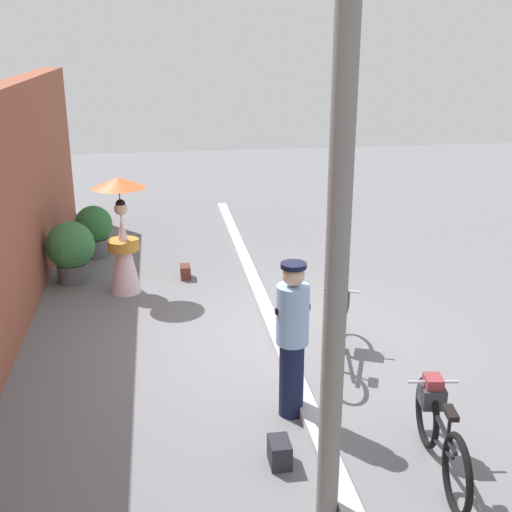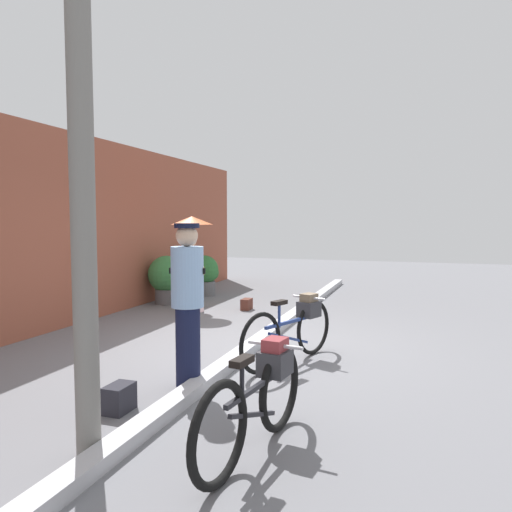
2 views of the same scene
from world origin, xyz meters
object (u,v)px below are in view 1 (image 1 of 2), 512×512
object	(u,v)px
person_with_parasol	(123,236)
potted_plant_small	(95,229)
bicycle_near_officer	(337,325)
potted_plant_by_door	(72,249)
utility_pole	(338,247)
bicycle_far_side	(439,430)
person_officer	(292,336)
backpack_on_pavement	(280,452)
backpack_spare	(186,271)

from	to	relation	value
person_with_parasol	potted_plant_small	bearing A→B (deg)	17.64
bicycle_near_officer	potted_plant_by_door	bearing A→B (deg)	47.67
potted_plant_small	utility_pole	xyz separation A→B (m)	(-7.31, -2.45, 1.89)
bicycle_far_side	person_officer	size ratio (longest dim) A/B	0.97
backpack_on_pavement	utility_pole	distance (m)	2.40
person_officer	person_with_parasol	size ratio (longest dim) A/B	0.94
bicycle_far_side	potted_plant_small	xyz separation A→B (m)	(6.85, 3.62, 0.09)
person_officer	utility_pole	world-z (taller)	utility_pole
person_officer	backpack_on_pavement	bearing A→B (deg)	161.58
bicycle_near_officer	utility_pole	size ratio (longest dim) A/B	0.35
potted_plant_by_door	person_with_parasol	bearing A→B (deg)	-125.42
backpack_on_pavement	potted_plant_by_door	bearing A→B (deg)	24.94
backpack_on_pavement	utility_pole	xyz separation A→B (m)	(-0.76, -0.25, 2.27)
potted_plant_by_door	backpack_spare	xyz separation A→B (m)	(-0.16, -1.83, -0.44)
potted_plant_by_door	bicycle_near_officer	bearing A→B (deg)	-132.33
potted_plant_small	backpack_on_pavement	bearing A→B (deg)	-161.50
backpack_on_pavement	person_with_parasol	bearing A→B (deg)	18.85
utility_pole	person_with_parasol	bearing A→B (deg)	18.81
backpack_spare	potted_plant_by_door	bearing A→B (deg)	85.03
bicycle_near_officer	person_officer	world-z (taller)	person_officer
potted_plant_by_door	potted_plant_small	xyz separation A→B (m)	(1.28, -0.26, -0.05)
potted_plant_small	person_officer	bearing A→B (deg)	-156.68
person_officer	backpack_on_pavement	xyz separation A→B (m)	(-0.83, 0.28, -0.79)
bicycle_far_side	potted_plant_small	size ratio (longest dim) A/B	1.77
backpack_on_pavement	backpack_spare	xyz separation A→B (m)	(5.12, 0.63, -0.02)
person_officer	backpack_spare	bearing A→B (deg)	11.88
bicycle_far_side	potted_plant_small	distance (m)	7.75
potted_plant_small	backpack_spare	bearing A→B (deg)	-132.49
bicycle_near_officer	bicycle_far_side	size ratio (longest dim) A/B	1.01
bicycle_near_officer	person_officer	xyz separation A→B (m)	(-1.21, 0.83, 0.49)
backpack_spare	bicycle_far_side	bearing A→B (deg)	-159.20
person_with_parasol	backpack_on_pavement	distance (m)	4.99
person_with_parasol	utility_pole	size ratio (longest dim) A/B	0.38
bicycle_near_officer	potted_plant_small	world-z (taller)	potted_plant_small
potted_plant_by_door	potted_plant_small	size ratio (longest dim) A/B	1.08
bicycle_near_officer	potted_plant_by_door	distance (m)	4.82
backpack_on_pavement	utility_pole	world-z (taller)	utility_pole
potted_plant_by_door	backpack_on_pavement	size ratio (longest dim) A/B	3.49
potted_plant_by_door	utility_pole	world-z (taller)	utility_pole
person_with_parasol	utility_pole	xyz separation A→B (m)	(-5.42, -1.85, 1.48)
backpack_on_pavement	bicycle_far_side	bearing A→B (deg)	-101.63
utility_pole	potted_plant_small	bearing A→B (deg)	18.51
person_officer	backpack_on_pavement	size ratio (longest dim) A/B	5.92
potted_plant_small	bicycle_far_side	bearing A→B (deg)	-152.12
bicycle_near_officer	potted_plant_by_door	world-z (taller)	potted_plant_by_door
bicycle_near_officer	bicycle_far_side	world-z (taller)	bicycle_near_officer
bicycle_far_side	backpack_spare	distance (m)	5.80
person_with_parasol	bicycle_near_officer	bearing A→B (deg)	-134.27
potted_plant_small	utility_pole	size ratio (longest dim) A/B	0.20
person_with_parasol	backpack_on_pavement	size ratio (longest dim) A/B	6.31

